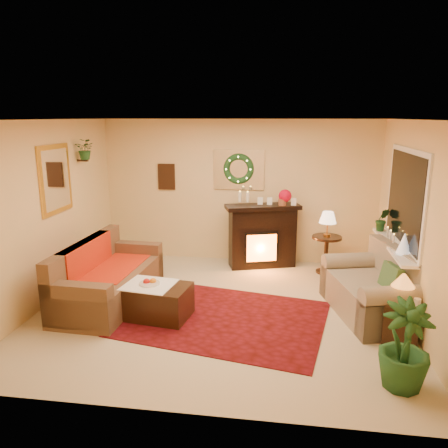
# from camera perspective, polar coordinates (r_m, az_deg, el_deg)

# --- Properties ---
(floor) EXTENTS (5.00, 5.00, 0.00)m
(floor) POSITION_cam_1_polar(r_m,az_deg,el_deg) (6.27, -0.46, -11.03)
(floor) COLOR beige
(floor) RESTS_ON ground
(ceiling) EXTENTS (5.00, 5.00, 0.00)m
(ceiling) POSITION_cam_1_polar(r_m,az_deg,el_deg) (5.68, -0.51, 13.48)
(ceiling) COLOR white
(ceiling) RESTS_ON ground
(wall_back) EXTENTS (5.00, 5.00, 0.00)m
(wall_back) POSITION_cam_1_polar(r_m,az_deg,el_deg) (8.03, 1.93, 4.26)
(wall_back) COLOR #EFD88C
(wall_back) RESTS_ON ground
(wall_front) EXTENTS (5.00, 5.00, 0.00)m
(wall_front) POSITION_cam_1_polar(r_m,az_deg,el_deg) (3.73, -5.72, -7.27)
(wall_front) COLOR #EFD88C
(wall_front) RESTS_ON ground
(wall_left) EXTENTS (4.50, 4.50, 0.00)m
(wall_left) POSITION_cam_1_polar(r_m,az_deg,el_deg) (6.68, -22.21, 1.26)
(wall_left) COLOR #EFD88C
(wall_left) RESTS_ON ground
(wall_right) EXTENTS (4.50, 4.50, 0.00)m
(wall_right) POSITION_cam_1_polar(r_m,az_deg,el_deg) (6.01, 23.81, -0.21)
(wall_right) COLOR #EFD88C
(wall_right) RESTS_ON ground
(area_rug) EXTENTS (2.92, 2.41, 0.01)m
(area_rug) POSITION_cam_1_polar(r_m,az_deg,el_deg) (5.99, 0.04, -12.21)
(area_rug) COLOR maroon
(area_rug) RESTS_ON floor
(sofa) EXTENTS (1.01, 2.11, 0.89)m
(sofa) POSITION_cam_1_polar(r_m,az_deg,el_deg) (6.57, -14.70, -6.24)
(sofa) COLOR #422A20
(sofa) RESTS_ON floor
(red_throw) EXTENTS (0.80, 1.30, 0.02)m
(red_throw) POSITION_cam_1_polar(r_m,az_deg,el_deg) (6.75, -14.68, -5.47)
(red_throw) COLOR red
(red_throw) RESTS_ON sofa
(fireplace) EXTENTS (1.22, 0.70, 1.06)m
(fireplace) POSITION_cam_1_polar(r_m,az_deg,el_deg) (7.83, 5.02, -1.65)
(fireplace) COLOR black
(fireplace) RESTS_ON floor
(poinsettia) EXTENTS (0.22, 0.22, 0.22)m
(poinsettia) POSITION_cam_1_polar(r_m,az_deg,el_deg) (7.65, 7.97, 3.66)
(poinsettia) COLOR #BD0525
(poinsettia) RESTS_ON fireplace
(mantel_candle_a) EXTENTS (0.06, 0.06, 0.18)m
(mantel_candle_a) POSITION_cam_1_polar(r_m,az_deg,el_deg) (7.72, 2.09, 3.58)
(mantel_candle_a) COLOR white
(mantel_candle_a) RESTS_ON fireplace
(mantel_candle_b) EXTENTS (0.06, 0.06, 0.18)m
(mantel_candle_b) POSITION_cam_1_polar(r_m,az_deg,el_deg) (7.69, 3.11, 3.52)
(mantel_candle_b) COLOR silver
(mantel_candle_b) RESTS_ON fireplace
(mantel_mirror) EXTENTS (0.92, 0.02, 0.72)m
(mantel_mirror) POSITION_cam_1_polar(r_m,az_deg,el_deg) (7.95, 1.93, 7.08)
(mantel_mirror) COLOR white
(mantel_mirror) RESTS_ON wall_back
(wreath) EXTENTS (0.55, 0.11, 0.55)m
(wreath) POSITION_cam_1_polar(r_m,az_deg,el_deg) (7.91, 1.90, 7.19)
(wreath) COLOR #194719
(wreath) RESTS_ON wall_back
(wall_art) EXTENTS (0.32, 0.03, 0.48)m
(wall_art) POSITION_cam_1_polar(r_m,az_deg,el_deg) (8.23, -7.52, 6.15)
(wall_art) COLOR #381E11
(wall_art) RESTS_ON wall_back
(gold_mirror) EXTENTS (0.03, 0.84, 1.00)m
(gold_mirror) POSITION_cam_1_polar(r_m,az_deg,el_deg) (6.85, -21.16, 5.48)
(gold_mirror) COLOR gold
(gold_mirror) RESTS_ON wall_left
(hanging_plant) EXTENTS (0.33, 0.28, 0.36)m
(hanging_plant) POSITION_cam_1_polar(r_m,az_deg,el_deg) (7.43, -17.55, 8.07)
(hanging_plant) COLOR #194719
(hanging_plant) RESTS_ON wall_left
(loveseat) EXTENTS (1.29, 1.76, 0.91)m
(loveseat) POSITION_cam_1_polar(r_m,az_deg,el_deg) (6.29, 18.80, -7.57)
(loveseat) COLOR #A09987
(loveseat) RESTS_ON floor
(window_frame) EXTENTS (0.03, 1.86, 1.36)m
(window_frame) POSITION_cam_1_polar(r_m,az_deg,el_deg) (6.47, 22.64, 3.11)
(window_frame) COLOR white
(window_frame) RESTS_ON wall_right
(window_glass) EXTENTS (0.02, 1.70, 1.22)m
(window_glass) POSITION_cam_1_polar(r_m,az_deg,el_deg) (6.47, 22.51, 3.12)
(window_glass) COLOR black
(window_glass) RESTS_ON wall_right
(window_sill) EXTENTS (0.22, 1.86, 0.04)m
(window_sill) POSITION_cam_1_polar(r_m,az_deg,el_deg) (6.60, 21.21, -2.65)
(window_sill) COLOR white
(window_sill) RESTS_ON wall_right
(mini_tree) EXTENTS (0.18, 0.18, 0.28)m
(mini_tree) POSITION_cam_1_polar(r_m,az_deg,el_deg) (6.14, 22.46, -2.31)
(mini_tree) COLOR white
(mini_tree) RESTS_ON window_sill
(sill_plant) EXTENTS (0.26, 0.21, 0.48)m
(sill_plant) POSITION_cam_1_polar(r_m,az_deg,el_deg) (7.24, 19.97, 0.63)
(sill_plant) COLOR #205429
(sill_plant) RESTS_ON window_sill
(side_table_round) EXTENTS (0.52, 0.52, 0.65)m
(side_table_round) POSITION_cam_1_polar(r_m,az_deg,el_deg) (7.74, 13.17, -3.91)
(side_table_round) COLOR black
(side_table_round) RESTS_ON floor
(lamp_cream) EXTENTS (0.29, 0.29, 0.44)m
(lamp_cream) POSITION_cam_1_polar(r_m,az_deg,el_deg) (7.56, 13.37, 0.03)
(lamp_cream) COLOR beige
(lamp_cream) RESTS_ON side_table_round
(end_table_square) EXTENTS (0.45, 0.45, 0.49)m
(end_table_square) POSITION_cam_1_polar(r_m,az_deg,el_deg) (5.77, 21.90, -11.43)
(end_table_square) COLOR black
(end_table_square) RESTS_ON floor
(lamp_tiffany) EXTENTS (0.27, 0.27, 0.40)m
(lamp_tiffany) POSITION_cam_1_polar(r_m,az_deg,el_deg) (5.62, 22.39, -6.94)
(lamp_tiffany) COLOR #FFA913
(lamp_tiffany) RESTS_ON end_table_square
(coffee_table) EXTENTS (1.14, 0.73, 0.45)m
(coffee_table) POSITION_cam_1_polar(r_m,az_deg,el_deg) (6.06, -9.66, -9.97)
(coffee_table) COLOR black
(coffee_table) RESTS_ON floor
(fruit_bowl) EXTENTS (0.27, 0.27, 0.06)m
(fruit_bowl) POSITION_cam_1_polar(r_m,az_deg,el_deg) (5.98, -9.70, -7.83)
(fruit_bowl) COLOR silver
(fruit_bowl) RESTS_ON coffee_table
(floor_palm) EXTENTS (1.88, 1.88, 2.72)m
(floor_palm) POSITION_cam_1_polar(r_m,az_deg,el_deg) (4.78, 22.53, -14.52)
(floor_palm) COLOR #255620
(floor_palm) RESTS_ON floor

